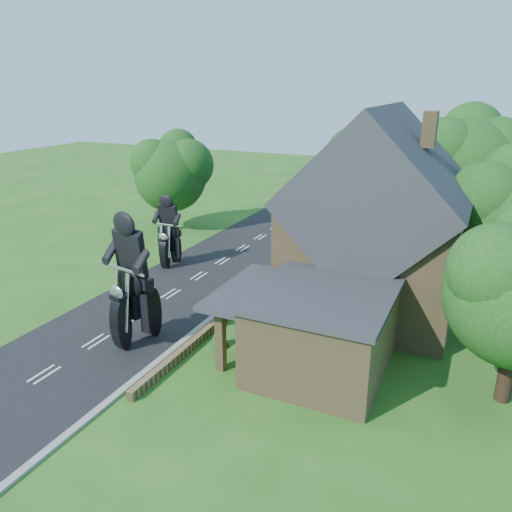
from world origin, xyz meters
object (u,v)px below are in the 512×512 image
at_px(motorcycle_lead, 137,323).
at_px(annex, 319,329).
at_px(motorcycle_follow, 171,255).
at_px(garden_wall, 256,291).
at_px(house, 377,228).

bearing_deg(motorcycle_lead, annex, -158.96).
bearing_deg(motorcycle_follow, garden_wall, 163.02).
bearing_deg(motorcycle_follow, house, 174.46).
height_order(garden_wall, annex, annex).
distance_m(garden_wall, motorcycle_follow, 7.21).
bearing_deg(motorcycle_lead, garden_wall, -98.16).
bearing_deg(house, motorcycle_follow, 176.03).
distance_m(house, motorcycle_follow, 13.65).
distance_m(annex, motorcycle_follow, 14.73).
bearing_deg(motorcycle_lead, motorcycle_follow, -52.80).
relative_size(garden_wall, motorcycle_lead, 11.15).
xyz_separation_m(garden_wall, motorcycle_lead, (-2.56, -7.17, 0.72)).
bearing_deg(motorcycle_lead, house, -125.49).
bearing_deg(house, garden_wall, -170.83).
relative_size(garden_wall, motorcycle_follow, 14.65).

